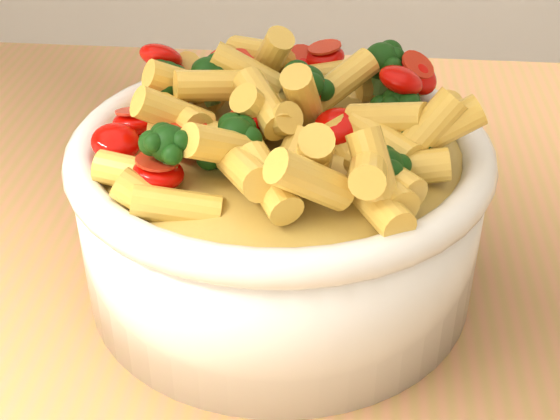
{
  "coord_description": "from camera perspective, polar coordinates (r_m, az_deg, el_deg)",
  "views": [
    {
      "loc": [
        0.12,
        -0.42,
        1.23
      ],
      "look_at": [
        0.08,
        0.0,
        0.96
      ],
      "focal_mm": 50.0,
      "sensor_mm": 36.0,
      "label": 1
    }
  ],
  "objects": [
    {
      "name": "table",
      "position": [
        0.61,
        -7.27,
        -12.01
      ],
      "size": [
        1.2,
        0.8,
        0.9
      ],
      "color": "#B1734B",
      "rests_on": "ground"
    },
    {
      "name": "pasta_salad",
      "position": [
        0.47,
        0.0,
        7.29
      ],
      "size": [
        0.21,
        0.21,
        0.05
      ],
      "color": "#FFD850",
      "rests_on": "serving_bowl"
    },
    {
      "name": "serving_bowl",
      "position": [
        0.5,
        0.0,
        0.13
      ],
      "size": [
        0.26,
        0.26,
        0.11
      ],
      "color": "white",
      "rests_on": "table"
    }
  ]
}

